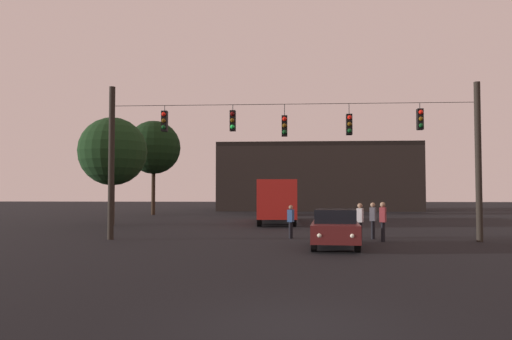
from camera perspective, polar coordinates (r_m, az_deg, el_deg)
name	(u,v)px	position (r m, az deg, el deg)	size (l,w,h in m)	color
ground_plane	(290,226)	(32.99, 3.85, -6.33)	(168.00, 168.00, 0.00)	black
overhead_signal_span	(290,149)	(23.21, 3.87, 2.35)	(17.00, 0.44, 7.15)	black
city_bus	(276,197)	(36.72, 2.22, -3.03)	(2.94, 11.09, 3.00)	#B21E19
car_near_right	(335,228)	(20.45, 8.88, -6.41)	(2.15, 4.45, 1.52)	#511919
car_far_left	(270,207)	(49.04, 1.54, -4.15)	(2.09, 4.43, 1.52)	black
pedestrian_crossing_left	(383,219)	(23.32, 14.07, -5.37)	(0.36, 0.42, 1.76)	black
pedestrian_crossing_center	(291,220)	(24.30, 3.93, -5.60)	(0.34, 0.42, 1.58)	black
pedestrian_crossing_right	(360,219)	(23.52, 11.62, -5.47)	(0.35, 0.42, 1.70)	black
pedestrian_near_bus	(373,218)	(24.53, 13.01, -5.31)	(0.36, 0.42, 1.71)	black
corner_building	(317,178)	(63.04, 6.83, -0.86)	(23.60, 10.70, 7.99)	black
tree_left_silhouette	(113,152)	(35.51, -15.81, 2.01)	(4.59, 4.59, 7.24)	#2D2116
tree_behind_building	(154,148)	(50.73, -11.42, 2.49)	(5.22, 5.22, 9.20)	#2D2116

